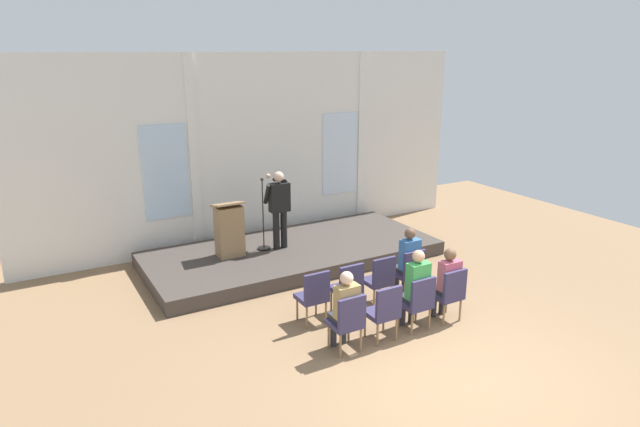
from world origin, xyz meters
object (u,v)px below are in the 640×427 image
at_px(chair_r1_c1, 384,310).
at_px(chair_r0_c1, 348,286).
at_px(chair_r1_c0, 348,320).
at_px(audience_r1_c3, 447,280).
at_px(chair_r0_c0, 314,294).
at_px(audience_r1_c2, 416,286).
at_px(audience_r0_c3, 408,259).
at_px(mic_stand, 264,234).
at_px(chair_r0_c2, 380,278).
at_px(chair_r0_c3, 410,271).
at_px(chair_r1_c2, 418,300).
at_px(chair_r1_c3, 450,292).
at_px(audience_r1_c0, 345,306).
at_px(speaker, 279,204).
at_px(lectern, 229,230).

bearing_deg(chair_r1_c1, chair_r0_c1, 90.00).
xyz_separation_m(chair_r1_c0, audience_r1_c3, (2.00, 0.08, 0.18)).
distance_m(chair_r0_c0, audience_r1_c2, 1.65).
bearing_deg(audience_r0_c3, chair_r0_c1, -176.52).
height_order(mic_stand, chair_r0_c1, mic_stand).
bearing_deg(chair_r0_c2, audience_r1_c3, -55.12).
relative_size(chair_r0_c3, chair_r1_c2, 1.00).
bearing_deg(chair_r0_c2, chair_r1_c3, -57.34).
distance_m(chair_r0_c3, audience_r1_c0, 2.22).
bearing_deg(chair_r1_c2, chair_r0_c1, 122.66).
xyz_separation_m(speaker, chair_r1_c3, (1.24, -3.88, -0.73)).
bearing_deg(lectern, audience_r1_c3, -59.13).
height_order(chair_r0_c1, audience_r1_c0, audience_r1_c0).
bearing_deg(lectern, audience_r1_c0, -85.13).
relative_size(chair_r1_c0, audience_r1_c3, 0.74).
height_order(chair_r0_c0, audience_r1_c2, audience_r1_c2).
distance_m(mic_stand, audience_r0_c3, 3.26).
bearing_deg(chair_r0_c1, chair_r1_c1, -90.00).
bearing_deg(speaker, chair_r1_c1, -91.31).
bearing_deg(lectern, chair_r0_c3, -51.63).
bearing_deg(chair_r1_c0, chair_r0_c1, 57.34).
xyz_separation_m(speaker, chair_r1_c0, (-0.75, -3.88, -0.73)).
height_order(lectern, audience_r1_c3, lectern).
bearing_deg(chair_r0_c1, audience_r1_c3, -35.65).
distance_m(chair_r0_c0, chair_r1_c1, 1.23).
xyz_separation_m(chair_r0_c1, chair_r1_c2, (0.67, -1.04, 0.00)).
bearing_deg(chair_r1_c0, audience_r0_c3, 29.28).
bearing_deg(chair_r1_c2, mic_stand, 102.83).
bearing_deg(chair_r1_c0, chair_r0_c3, 27.48).
distance_m(audience_r0_c3, audience_r1_c0, 2.25).
relative_size(audience_r0_c3, chair_r1_c2, 1.41).
distance_m(chair_r0_c0, chair_r0_c2, 1.33).
xyz_separation_m(chair_r1_c1, chair_r1_c3, (1.33, 0.00, 0.00)).
bearing_deg(chair_r1_c0, audience_r1_c2, 3.39).
relative_size(chair_r0_c0, audience_r0_c3, 0.71).
height_order(audience_r1_c2, chair_r1_c3, audience_r1_c2).
xyz_separation_m(chair_r0_c2, chair_r1_c0, (-1.33, -1.04, 0.00)).
bearing_deg(chair_r0_c1, chair_r1_c3, -37.96).
xyz_separation_m(audience_r1_c2, audience_r1_c3, (0.67, 0.01, -0.05)).
height_order(chair_r1_c2, audience_r1_c3, audience_r1_c3).
bearing_deg(audience_r1_c3, audience_r1_c0, -179.98).
xyz_separation_m(audience_r0_c3, chair_r1_c0, (-2.00, -1.12, -0.20)).
xyz_separation_m(mic_stand, lectern, (-0.76, -0.00, 0.22)).
relative_size(chair_r0_c3, audience_r1_c3, 0.74).
bearing_deg(chair_r0_c0, chair_r0_c3, 0.00).
height_order(chair_r1_c0, chair_r1_c2, same).
xyz_separation_m(chair_r0_c2, chair_r1_c3, (0.67, -1.04, 0.00)).
relative_size(chair_r0_c3, chair_r1_c1, 1.00).
distance_m(chair_r0_c1, chair_r1_c2, 1.23).
bearing_deg(mic_stand, audience_r0_c3, -61.21).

